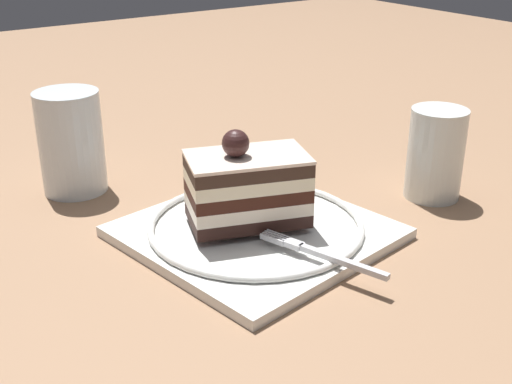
# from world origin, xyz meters

# --- Properties ---
(ground_plane) EXTENTS (2.40, 2.40, 0.00)m
(ground_plane) POSITION_xyz_m (0.00, 0.00, 0.00)
(ground_plane) COLOR #936E50
(dessert_plate) EXTENTS (0.24, 0.24, 0.02)m
(dessert_plate) POSITION_xyz_m (0.03, 0.02, 0.01)
(dessert_plate) COLOR white
(dessert_plate) RESTS_ON ground_plane
(cake_slice) EXTENTS (0.12, 0.10, 0.09)m
(cake_slice) POSITION_xyz_m (0.03, 0.01, 0.05)
(cake_slice) COLOR black
(cake_slice) RESTS_ON dessert_plate
(fork) EXTENTS (0.05, 0.12, 0.00)m
(fork) POSITION_xyz_m (0.02, 0.10, 0.02)
(fork) COLOR silver
(fork) RESTS_ON dessert_plate
(drink_glass_near) EXTENTS (0.06, 0.06, 0.10)m
(drink_glass_near) POSITION_xyz_m (-0.18, 0.05, 0.04)
(drink_glass_near) COLOR white
(drink_glass_near) RESTS_ON ground_plane
(drink_glass_far) EXTENTS (0.07, 0.07, 0.11)m
(drink_glass_far) POSITION_xyz_m (0.12, -0.18, 0.05)
(drink_glass_far) COLOR silver
(drink_glass_far) RESTS_ON ground_plane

